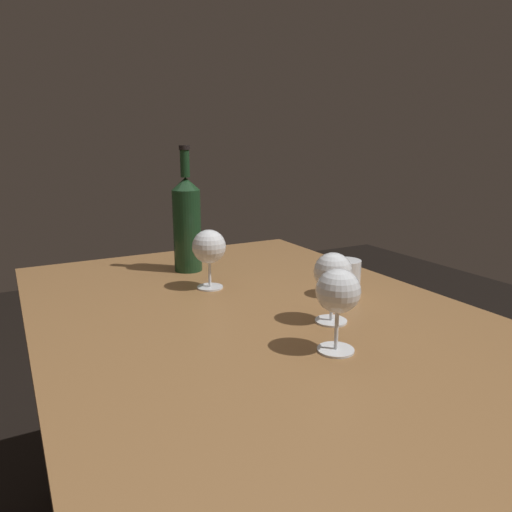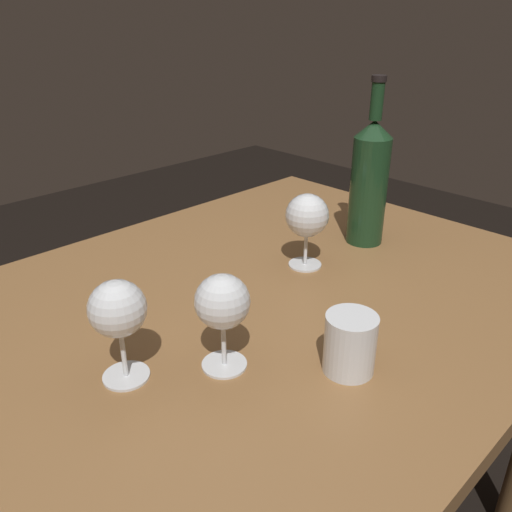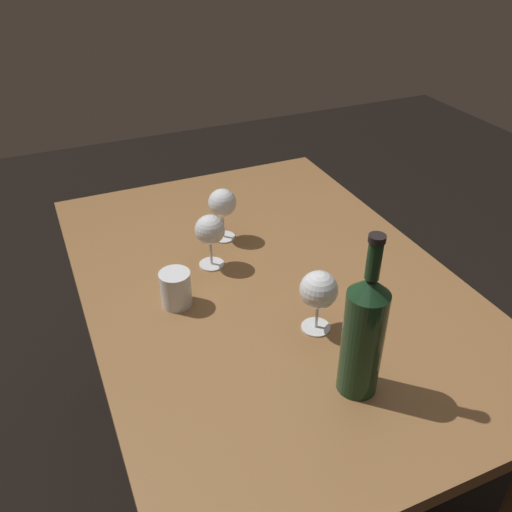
{
  "view_description": "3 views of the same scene",
  "coord_description": "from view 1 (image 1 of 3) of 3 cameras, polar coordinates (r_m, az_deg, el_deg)",
  "views": [
    {
      "loc": [
        0.85,
        -0.46,
        1.1
      ],
      "look_at": [
        -0.02,
        0.01,
        0.86
      ],
      "focal_mm": 33.05,
      "sensor_mm": 36.0,
      "label": 1
    },
    {
      "loc": [
        0.52,
        0.58,
        1.21
      ],
      "look_at": [
        -0.04,
        0.01,
        0.83
      ],
      "focal_mm": 36.57,
      "sensor_mm": 36.0,
      "label": 2
    },
    {
      "loc": [
        -1.01,
        0.48,
        1.55
      ],
      "look_at": [
        -0.0,
        0.04,
        0.82
      ],
      "focal_mm": 38.22,
      "sensor_mm": 36.0,
      "label": 3
    }
  ],
  "objects": [
    {
      "name": "dining_table",
      "position": [
        1.07,
        0.07,
        -11.35
      ],
      "size": [
        1.3,
        0.9,
        0.74
      ],
      "color": "olive",
      "rests_on": "ground"
    },
    {
      "name": "wine_glass_left",
      "position": [
        1.18,
        -5.7,
        1.02
      ],
      "size": [
        0.08,
        0.08,
        0.15
      ],
      "color": "white",
      "rests_on": "dining_table"
    },
    {
      "name": "wine_glass_right",
      "position": [
        0.96,
        9.29,
        -2.07
      ],
      "size": [
        0.08,
        0.08,
        0.15
      ],
      "color": "white",
      "rests_on": "dining_table"
    },
    {
      "name": "wine_glass_centre",
      "position": [
        0.83,
        9.9,
        -4.45
      ],
      "size": [
        0.08,
        0.08,
        0.15
      ],
      "color": "white",
      "rests_on": "dining_table"
    },
    {
      "name": "wine_bottle",
      "position": [
        1.34,
        -8.36,
        4.03
      ],
      "size": [
        0.08,
        0.08,
        0.35
      ],
      "color": "#19381E",
      "rests_on": "dining_table"
    },
    {
      "name": "water_tumbler",
      "position": [
        1.15,
        10.59,
        -2.8
      ],
      "size": [
        0.07,
        0.07,
        0.09
      ],
      "color": "white",
      "rests_on": "dining_table"
    }
  ]
}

